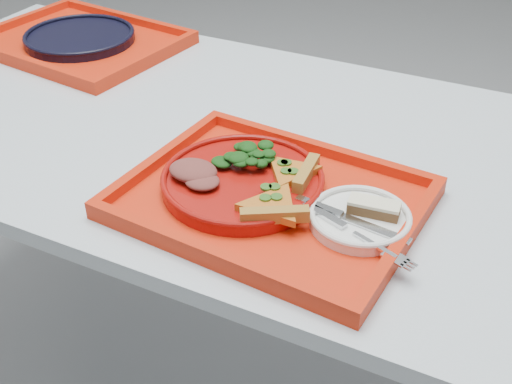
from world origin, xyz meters
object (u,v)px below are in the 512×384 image
Objects in this scene: navy_plate at (80,38)px; tray_main at (271,202)px; dinner_plate at (243,183)px; dessert_bar at (374,207)px; tray_far at (81,44)px.

tray_main is at bearing -29.43° from navy_plate.
dinner_plate is 0.22m from dessert_bar.
navy_plate is (0.00, 0.00, 0.01)m from tray_far.
tray_main is at bearing -10.30° from dinner_plate.
dessert_bar is (0.16, 0.02, 0.03)m from tray_main.
tray_main and tray_far have the same top height.
dessert_bar is at bearing -16.58° from tray_far.
navy_plate is (-0.63, 0.38, -0.00)m from dinner_plate.
tray_far is 0.01m from navy_plate.
tray_main is 1.73× the size of dinner_plate.
tray_main is 0.06m from dinner_plate.
tray_far is at bearing 180.00° from navy_plate.
tray_far is 5.72× the size of dessert_bar.
dessert_bar reaches higher than dinner_plate.
tray_main is 1.73× the size of navy_plate.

